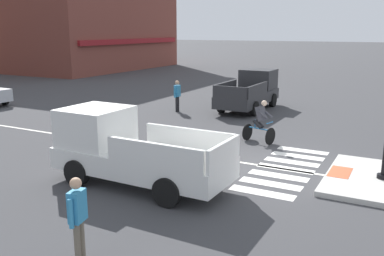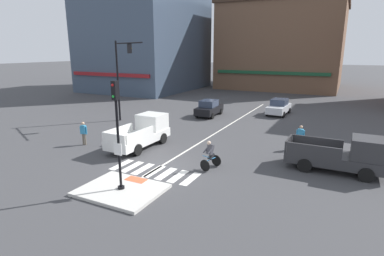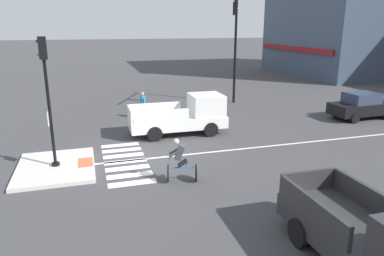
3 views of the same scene
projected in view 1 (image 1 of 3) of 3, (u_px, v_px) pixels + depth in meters
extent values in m
plane|color=#3D3D3F|center=(268.00, 166.00, 13.54)|extent=(300.00, 300.00, 0.00)
cube|color=beige|center=(382.00, 181.00, 11.99)|extent=(3.81, 3.02, 0.15)
cube|color=#DB5B38|center=(340.00, 172.00, 12.50)|extent=(1.10, 0.60, 0.01)
cylinder|color=black|center=(383.00, 176.00, 11.96)|extent=(0.32, 0.32, 0.12)
cube|color=silver|center=(262.00, 193.00, 11.32)|extent=(0.44, 1.80, 0.01)
cube|color=silver|center=(271.00, 184.00, 11.97)|extent=(0.44, 1.80, 0.01)
cube|color=silver|center=(278.00, 176.00, 12.63)|extent=(0.44, 1.80, 0.01)
cube|color=silver|center=(285.00, 168.00, 13.29)|extent=(0.44, 1.80, 0.01)
cube|color=silver|center=(292.00, 162.00, 13.94)|extent=(0.44, 1.80, 0.01)
cube|color=silver|center=(298.00, 156.00, 14.60)|extent=(0.44, 1.80, 0.01)
cube|color=silver|center=(303.00, 151.00, 15.25)|extent=(0.44, 1.80, 0.01)
cube|color=silver|center=(43.00, 132.00, 18.04)|extent=(0.14, 28.00, 0.01)
cube|color=brown|center=(76.00, 10.00, 47.05)|extent=(18.52, 15.37, 12.89)
cube|color=maroon|center=(134.00, 41.00, 44.24)|extent=(16.67, 0.30, 0.50)
cylinder|color=black|center=(5.00, 100.00, 24.44)|extent=(0.21, 0.61, 0.60)
cube|color=white|center=(142.00, 162.00, 11.72)|extent=(1.98, 5.13, 0.60)
cube|color=white|center=(96.00, 126.00, 12.27)|extent=(1.83, 1.73, 1.10)
cube|color=#2D384C|center=(75.00, 121.00, 12.65)|extent=(1.62, 0.11, 0.60)
cube|color=white|center=(154.00, 155.00, 10.34)|extent=(0.16, 2.81, 0.60)
cube|color=white|center=(189.00, 139.00, 11.86)|extent=(0.16, 2.81, 0.60)
cube|color=white|center=(224.00, 154.00, 10.41)|extent=(1.80, 0.13, 0.60)
cylinder|color=black|center=(77.00, 173.00, 11.75)|extent=(0.25, 0.76, 0.76)
cylinder|color=black|center=(118.00, 156.00, 13.31)|extent=(0.25, 0.76, 0.76)
cylinder|color=black|center=(167.00, 192.00, 10.35)|extent=(0.25, 0.76, 0.76)
cylinder|color=black|center=(201.00, 171.00, 11.91)|extent=(0.25, 0.76, 0.76)
cube|color=#2D2D30|center=(248.00, 98.00, 22.85)|extent=(5.12, 1.95, 0.60)
cube|color=#2D2D30|center=(258.00, 79.00, 24.03)|extent=(1.72, 1.82, 1.10)
cube|color=#2D384C|center=(263.00, 76.00, 24.72)|extent=(0.10, 1.62, 0.60)
cube|color=#2D2D30|center=(225.00, 88.00, 22.25)|extent=(2.81, 0.15, 0.60)
cube|color=#2D2D30|center=(257.00, 90.00, 21.43)|extent=(2.81, 0.15, 0.60)
cube|color=#2D2D30|center=(230.00, 93.00, 20.57)|extent=(0.12, 1.80, 0.60)
cylinder|color=black|center=(243.00, 98.00, 24.70)|extent=(0.76, 0.25, 0.76)
cylinder|color=black|center=(273.00, 100.00, 23.85)|extent=(0.76, 0.25, 0.76)
cylinder|color=black|center=(222.00, 106.00, 22.14)|extent=(0.76, 0.25, 0.76)
cylinder|color=black|center=(254.00, 109.00, 21.30)|extent=(0.76, 0.25, 0.76)
cylinder|color=black|center=(270.00, 136.00, 15.96)|extent=(0.65, 0.20, 0.66)
cylinder|color=black|center=(247.00, 132.00, 16.65)|extent=(0.65, 0.20, 0.66)
cylinder|color=#2370AD|center=(259.00, 129.00, 16.25)|extent=(0.27, 0.88, 0.05)
cylinder|color=#2370AD|center=(255.00, 123.00, 16.33)|extent=(0.04, 0.04, 0.30)
cylinder|color=#2370AD|center=(270.00, 123.00, 15.88)|extent=(0.44, 0.14, 0.04)
cylinder|color=black|center=(260.00, 124.00, 16.28)|extent=(0.21, 0.41, 0.33)
cylinder|color=black|center=(257.00, 124.00, 16.17)|extent=(0.21, 0.41, 0.33)
cube|color=#3F3F47|center=(261.00, 113.00, 16.06)|extent=(0.42, 0.45, 0.60)
sphere|color=beige|center=(264.00, 103.00, 15.89)|extent=(0.22, 0.22, 0.22)
cylinder|color=#3F3F47|center=(267.00, 113.00, 16.06)|extent=(0.19, 0.46, 0.31)
cylinder|color=#3F3F47|center=(263.00, 115.00, 15.83)|extent=(0.19, 0.46, 0.31)
cylinder|color=#6B6051|center=(77.00, 243.00, 7.81)|extent=(0.12, 0.12, 0.82)
cylinder|color=#6B6051|center=(82.00, 239.00, 7.97)|extent=(0.12, 0.12, 0.82)
cube|color=#338CBF|center=(77.00, 206.00, 7.73)|extent=(0.40, 0.30, 0.60)
cylinder|color=#338CBF|center=(71.00, 214.00, 7.52)|extent=(0.09, 0.09, 0.56)
cylinder|color=#338CBF|center=(83.00, 204.00, 7.96)|extent=(0.09, 0.09, 0.56)
sphere|color=tan|center=(76.00, 183.00, 7.63)|extent=(0.22, 0.22, 0.22)
cylinder|color=black|center=(177.00, 104.00, 22.35)|extent=(0.12, 0.12, 0.82)
cylinder|color=black|center=(178.00, 104.00, 22.48)|extent=(0.12, 0.12, 0.82)
cube|color=#338CBF|center=(177.00, 91.00, 22.25)|extent=(0.36, 0.22, 0.60)
cylinder|color=#338CBF|center=(175.00, 92.00, 22.07)|extent=(0.09, 0.09, 0.56)
cylinder|color=#338CBF|center=(179.00, 91.00, 22.46)|extent=(0.09, 0.09, 0.56)
sphere|color=tan|center=(177.00, 83.00, 22.15)|extent=(0.22, 0.22, 0.22)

